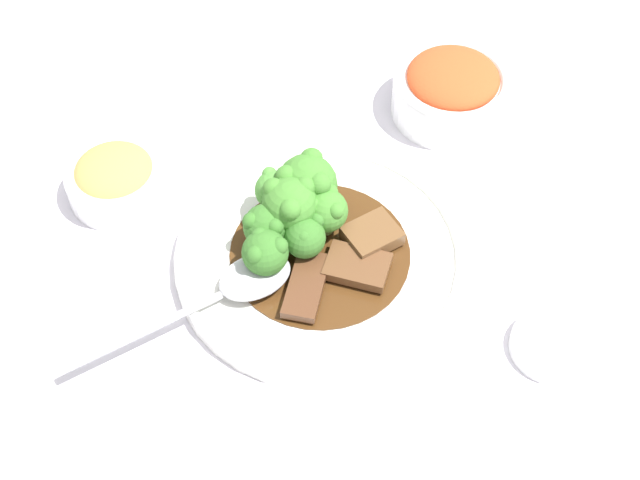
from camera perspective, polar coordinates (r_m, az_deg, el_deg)
The scene contains 16 objects.
ground_plane at distance 0.81m, azimuth -0.00°, elevation -1.46°, with size 4.00×4.00×0.00m, color silver.
main_plate at distance 0.80m, azimuth -0.00°, elevation -1.04°, with size 0.26×0.26×0.02m.
beef_strip_0 at distance 0.79m, azimuth 3.35°, elevation 0.29°, with size 0.06×0.05×0.01m.
beef_strip_1 at distance 0.78m, azimuth 2.40°, elevation -1.69°, with size 0.07×0.06×0.01m.
beef_strip_2 at distance 0.77m, azimuth -0.88°, elevation -2.94°, with size 0.06×0.07×0.01m.
broccoli_floret_0 at distance 0.78m, azimuth 0.40°, elevation 1.92°, with size 0.04×0.04×0.05m.
broccoli_floret_1 at distance 0.76m, azimuth -3.54°, elevation -0.76°, with size 0.04×0.04×0.05m.
broccoli_floret_2 at distance 0.78m, azimuth -1.92°, elevation 2.30°, with size 0.05×0.05×0.06m.
broccoli_floret_3 at distance 0.80m, azimuth -0.89°, elevation 3.64°, with size 0.06×0.06×0.06m.
broccoli_floret_4 at distance 0.80m, azimuth -2.92°, elevation 3.23°, with size 0.04×0.04×0.05m.
broccoli_floret_5 at distance 0.77m, azimuth -1.06°, elevation 0.47°, with size 0.04×0.04×0.04m.
broccoli_floret_6 at distance 0.78m, azimuth -3.48°, elevation 0.93°, with size 0.04×0.04×0.05m.
serving_spoon at distance 0.77m, azimuth -5.17°, elevation -2.83°, with size 0.21×0.09×0.01m.
side_bowl_kimchi at distance 0.92m, azimuth 8.42°, elevation 9.53°, with size 0.12×0.12×0.06m.
side_bowl_appetizer at distance 0.86m, azimuth -12.95°, elevation 3.87°, with size 0.09×0.09×0.04m.
sauce_dish at distance 0.78m, azimuth 14.61°, elevation -6.52°, with size 0.07×0.07×0.01m.
Camera 1 is at (0.11, 0.46, 0.65)m, focal length 50.00 mm.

